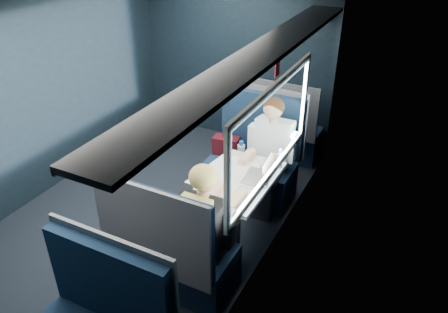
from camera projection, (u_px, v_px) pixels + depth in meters
The scene contains 12 objects.
ground at pixel (154, 211), 5.00m from camera, with size 2.80×4.20×0.01m, color black.
room_shell at pixel (144, 89), 4.24m from camera, with size 3.00×4.40×2.40m.
table at pixel (236, 185), 4.26m from camera, with size 0.62×1.00×0.74m.
seat_bay_near at pixel (253, 161), 5.13m from camera, with size 1.04×0.62×1.26m.
seat_bay_far at pixel (173, 254), 3.78m from camera, with size 1.04×0.62×1.26m.
seat_row_front at pixel (281, 130), 5.84m from camera, with size 1.04×0.51×1.16m.
man at pixel (269, 150), 4.74m from camera, with size 0.53×0.56×1.32m.
woman at pixel (207, 223), 3.65m from camera, with size 0.53×0.56×1.32m.
papers at pixel (226, 174), 4.29m from camera, with size 0.48×0.69×0.01m, color white.
laptop at pixel (262, 173), 4.18m from camera, with size 0.27×0.33×0.24m.
bottle_small at pixel (280, 159), 4.35m from camera, with size 0.06×0.06×0.21m.
cup at pixel (269, 165), 4.36m from camera, with size 0.07×0.07×0.08m, color white.
Camera 1 is at (2.53, -3.21, 3.05)m, focal length 35.00 mm.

